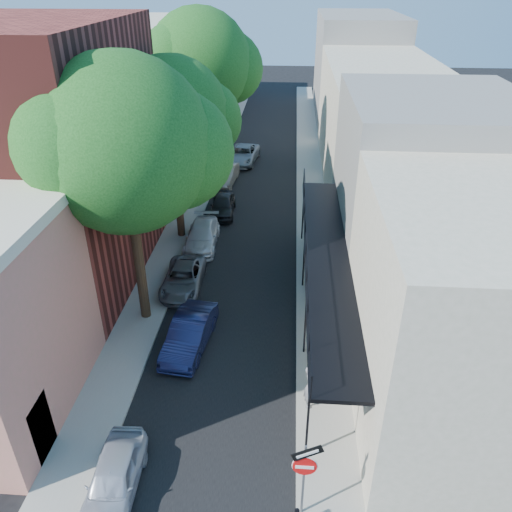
% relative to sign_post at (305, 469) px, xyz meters
% --- Properties ---
extents(road_surface, '(6.00, 64.00, 0.01)m').
position_rel_sign_post_xyz_m(road_surface, '(-3.16, 29.03, -2.03)').
color(road_surface, black).
rests_on(road_surface, ground).
extents(sidewalk_left, '(2.00, 64.00, 0.12)m').
position_rel_sign_post_xyz_m(sidewalk_left, '(-7.16, 29.03, -1.98)').
color(sidewalk_left, gray).
rests_on(sidewalk_left, ground).
extents(sidewalk_right, '(2.00, 64.00, 0.12)m').
position_rel_sign_post_xyz_m(sidewalk_right, '(0.84, 29.03, -1.98)').
color(sidewalk_right, gray).
rests_on(sidewalk_right, ground).
extents(buildings_left, '(10.10, 59.10, 12.00)m').
position_rel_sign_post_xyz_m(buildings_left, '(-12.46, 27.79, 2.90)').
color(buildings_left, '#D5796D').
rests_on(buildings_left, ground).
extents(buildings_right, '(9.80, 55.00, 10.00)m').
position_rel_sign_post_xyz_m(buildings_right, '(5.83, 28.51, 2.39)').
color(buildings_right, beige).
rests_on(buildings_right, ground).
extents(sign_post, '(0.89, 0.17, 2.99)m').
position_rel_sign_post_xyz_m(sign_post, '(0.00, 0.00, 0.00)').
color(sign_post, '#595B60').
rests_on(sign_post, ground).
extents(oak_near, '(7.48, 6.80, 11.42)m').
position_rel_sign_post_xyz_m(oak_near, '(-6.53, 9.29, 5.84)').
color(oak_near, '#332114').
rests_on(oak_near, ground).
extents(oak_mid, '(6.60, 6.00, 10.20)m').
position_rel_sign_post_xyz_m(oak_mid, '(-6.58, 17.26, 5.02)').
color(oak_mid, '#332114').
rests_on(oak_mid, ground).
extents(oak_far, '(7.70, 7.00, 11.90)m').
position_rel_sign_post_xyz_m(oak_far, '(-6.51, 26.30, 6.22)').
color(oak_far, '#332114').
rests_on(oak_far, ground).
extents(parked_car_a, '(1.55, 3.60, 1.21)m').
position_rel_sign_post_xyz_m(parked_car_a, '(-5.57, 0.35, -1.43)').
color(parked_car_a, '#A7ACB9').
rests_on(parked_car_a, ground).
extents(parked_car_b, '(1.89, 4.22, 1.35)m').
position_rel_sign_post_xyz_m(parked_car_b, '(-4.58, 7.17, -1.36)').
color(parked_car_b, '#13183C').
rests_on(parked_car_b, ground).
extents(parked_car_c, '(1.95, 4.08, 1.12)m').
position_rel_sign_post_xyz_m(parked_car_c, '(-5.73, 11.53, -1.48)').
color(parked_car_c, slate).
rests_on(parked_car_c, ground).
extents(parked_car_d, '(1.87, 4.34, 1.24)m').
position_rel_sign_post_xyz_m(parked_car_d, '(-5.53, 16.00, -1.41)').
color(parked_car_d, silver).
rests_on(parked_car_d, ground).
extents(parked_car_e, '(1.66, 3.81, 1.28)m').
position_rel_sign_post_xyz_m(parked_car_e, '(-4.91, 20.32, -1.40)').
color(parked_car_e, black).
rests_on(parked_car_e, ground).
extents(parked_car_f, '(1.75, 4.18, 1.34)m').
position_rel_sign_post_xyz_m(parked_car_f, '(-5.42, 25.64, -1.36)').
color(parked_car_f, gray).
rests_on(parked_car_f, ground).
extents(parked_car_g, '(2.72, 4.99, 1.33)m').
position_rel_sign_post_xyz_m(parked_car_g, '(-4.56, 30.39, -1.37)').
color(parked_car_g, gray).
rests_on(parked_car_g, ground).
extents(pedestrian, '(0.50, 0.69, 1.75)m').
position_rel_sign_post_xyz_m(pedestrian, '(0.30, 4.18, -1.04)').
color(pedestrian, slate).
rests_on(pedestrian, sidewalk_right).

